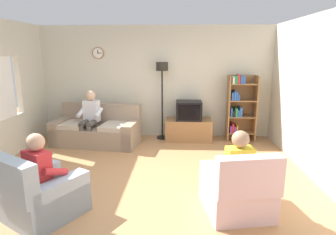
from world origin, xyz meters
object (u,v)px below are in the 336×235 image
object	(u,v)px
tv	(189,110)
person_on_couch	(90,115)
couch	(97,131)
armchair_near_window	(41,196)
person_in_right_armchair	(236,166)
floor_lamp	(162,79)
person_in_left_armchair	(45,171)
tv_stand	(188,129)
armchair_near_bookshelf	(237,191)
bookshelf	(239,106)

from	to	relation	value
tv	person_on_couch	size ratio (longest dim) A/B	0.48
couch	tv	size ratio (longest dim) A/B	3.32
armchair_near_window	person_in_right_armchair	size ratio (longest dim) A/B	1.04
tv	floor_lamp	distance (m)	0.97
person_in_right_armchair	armchair_near_window	bearing A→B (deg)	-172.70
person_on_couch	person_in_left_armchair	distance (m)	2.78
couch	person_in_left_armchair	xyz separation A→B (m)	(0.19, -2.87, 0.29)
couch	person_in_right_armchair	xyz separation A→B (m)	(2.65, -2.63, 0.29)
tv_stand	tv	xyz separation A→B (m)	(0.00, -0.02, 0.48)
armchair_near_window	armchair_near_bookshelf	world-z (taller)	same
couch	bookshelf	world-z (taller)	bookshelf
person_on_couch	person_in_left_armchair	world-z (taller)	person_on_couch
armchair_near_window	person_on_couch	world-z (taller)	person_on_couch
person_in_left_armchair	tv_stand	bearing A→B (deg)	59.54
couch	armchair_near_bookshelf	bearing A→B (deg)	-45.47
tv	armchair_near_bookshelf	bearing A→B (deg)	-79.74
armchair_near_bookshelf	tv_stand	bearing A→B (deg)	100.18
tv_stand	tv	distance (m)	0.48
floor_lamp	armchair_near_window	distance (m)	3.87
bookshelf	armchair_near_bookshelf	size ratio (longest dim) A/B	1.56
couch	person_in_right_armchair	bearing A→B (deg)	-44.70
person_on_couch	person_in_right_armchair	xyz separation A→B (m)	(2.77, -2.52, -0.09)
bookshelf	person_on_couch	size ratio (longest dim) A/B	1.27
tv_stand	couch	bearing A→B (deg)	-169.37
tv	armchair_near_window	size ratio (longest dim) A/B	0.52
tv	armchair_near_bookshelf	xyz separation A→B (m)	(0.56, -3.09, -0.44)
bookshelf	floor_lamp	world-z (taller)	floor_lamp
couch	tv_stand	xyz separation A→B (m)	(2.11, 0.40, -0.06)
armchair_near_bookshelf	person_on_couch	size ratio (longest dim) A/B	0.81
bookshelf	armchair_near_window	distance (m)	4.68
armchair_near_window	person_in_left_armchair	xyz separation A→B (m)	(0.05, 0.08, 0.32)
tv_stand	armchair_near_bookshelf	distance (m)	3.16
person_on_couch	couch	bearing A→B (deg)	44.36
tv_stand	person_on_couch	world-z (taller)	person_on_couch
armchair_near_window	person_in_left_armchair	distance (m)	0.33
couch	person_on_couch	xyz separation A→B (m)	(-0.11, -0.11, 0.39)
bookshelf	floor_lamp	bearing A→B (deg)	179.10
bookshelf	tv	bearing A→B (deg)	-175.48
person_on_couch	bookshelf	bearing A→B (deg)	9.55
tv_stand	person_in_left_armchair	distance (m)	3.81
couch	tv_stand	distance (m)	2.15
armchair_near_window	person_in_right_armchair	bearing A→B (deg)	7.30
bookshelf	person_in_right_armchair	distance (m)	3.17
armchair_near_window	couch	bearing A→B (deg)	92.81
bookshelf	person_in_right_armchair	world-z (taller)	bookshelf
tv	armchair_near_window	world-z (taller)	tv
armchair_near_bookshelf	person_in_left_armchair	world-z (taller)	person_in_left_armchair
tv	person_in_left_armchair	xyz separation A→B (m)	(-1.92, -3.24, -0.13)
tv_stand	floor_lamp	xyz separation A→B (m)	(-0.64, 0.10, 1.19)
couch	bookshelf	bearing A→B (deg)	8.02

